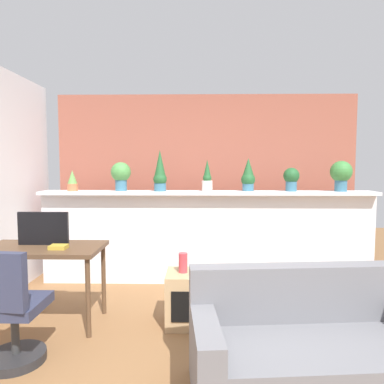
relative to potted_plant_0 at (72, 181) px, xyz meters
The scene contains 18 objects.
ground_plane 2.90m from the potted_plant_0, 48.90° to the right, with size 12.00×12.00×0.00m, color brown.
divider_wall 1.85m from the potted_plant_0, ahead, with size 4.19×0.16×1.15m, color white.
plant_shelf 1.71m from the potted_plant_0, ahead, with size 4.19×0.33×0.04m, color white.
brick_wall_behind 1.82m from the potted_plant_0, 20.95° to the left, with size 4.19×0.10×2.50m, color #9E5442.
potted_plant_0 is the anchor object (origin of this frame).
potted_plant_1 0.61m from the potted_plant_0, ahead, with size 0.25×0.25×0.36m.
potted_plant_2 1.11m from the potted_plant_0, ahead, with size 0.17×0.17×0.52m.
potted_plant_3 1.70m from the potted_plant_0, ahead, with size 0.13×0.13×0.40m.
potted_plant_4 2.22m from the potted_plant_0, ahead, with size 0.18×0.18×0.42m.
potted_plant_5 2.75m from the potted_plant_0, ahead, with size 0.20×0.20×0.29m.
potted_plant_6 3.36m from the potted_plant_0, ahead, with size 0.27×0.27×0.38m.
desk 1.34m from the potted_plant_0, 83.78° to the right, with size 1.10×0.60×0.75m.
tv_monitor 1.16m from the potted_plant_0, 84.61° to the right, with size 0.48×0.04×0.32m, color black.
office_chair 2.10m from the potted_plant_0, 84.43° to the right, with size 0.46×0.47×0.91m.
side_cube_shelf 2.16m from the potted_plant_0, 37.63° to the right, with size 0.40×0.41×0.50m.
vase_on_shelf 1.97m from the potted_plant_0, 38.00° to the right, with size 0.08×0.08×0.19m, color #CC3D47.
book_on_desk 1.40m from the potted_plant_0, 76.04° to the right, with size 0.15×0.12×0.04m, color gold.
couch 3.34m from the potted_plant_0, 42.75° to the right, with size 1.62×0.89×0.80m.
Camera 1 is at (-0.10, -2.44, 1.52)m, focal length 32.84 mm.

